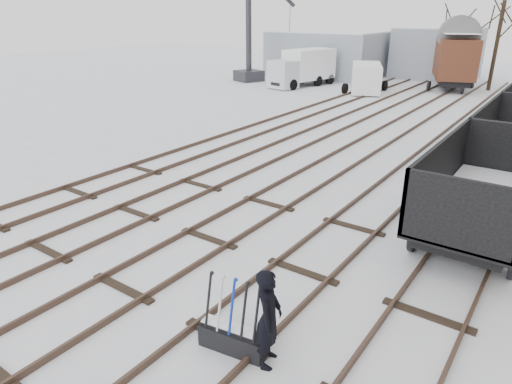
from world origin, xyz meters
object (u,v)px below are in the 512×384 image
freight_wagon_a (481,201)px  lorry (303,67)px  panel_van (366,77)px  ground_frame (233,337)px  worker (269,318)px  box_van_wagon (456,57)px  crane (250,49)px

freight_wagon_a → lorry: (-17.61, 20.83, 0.52)m
panel_van → lorry: bearing=157.8°
ground_frame → panel_van: panel_van is taller
worker → freight_wagon_a: 7.94m
worker → panel_van: (-10.13, 28.68, 0.16)m
ground_frame → box_van_wagon: 34.23m
freight_wagon_a → box_van_wagon: bearing=105.0°
freight_wagon_a → box_van_wagon: (-6.98, 26.11, 1.53)m
panel_van → box_van_wagon: bearing=20.7°
freight_wagon_a → panel_van: (-12.13, 21.00, 0.12)m
ground_frame → freight_wagon_a: bearing=62.3°
box_van_wagon → lorry: size_ratio=0.94×
freight_wagon_a → panel_van: freight_wagon_a is taller
ground_frame → lorry: (-14.89, 28.61, 1.23)m
crane → lorry: bearing=20.7°
freight_wagon_a → crane: 31.09m
freight_wagon_a → lorry: lorry is taller
worker → lorry: 32.51m
worker → panel_van: panel_van is taller
worker → box_van_wagon: size_ratio=0.30×
lorry → panel_van: size_ratio=1.27×
crane → worker: bearing=-32.8°
worker → panel_van: 30.42m
box_van_wagon → panel_van: (-5.15, -5.11, -1.42)m
panel_van → freight_wagon_a: bearing=-84.0°
crane → freight_wagon_a: bearing=-21.3°
crane → panel_van: bearing=21.7°
ground_frame → worker: size_ratio=0.78×
freight_wagon_a → box_van_wagon: size_ratio=1.00×
panel_van → crane: (-10.87, -0.16, 1.62)m
lorry → panel_van: bearing=14.5°
box_van_wagon → crane: 16.87m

